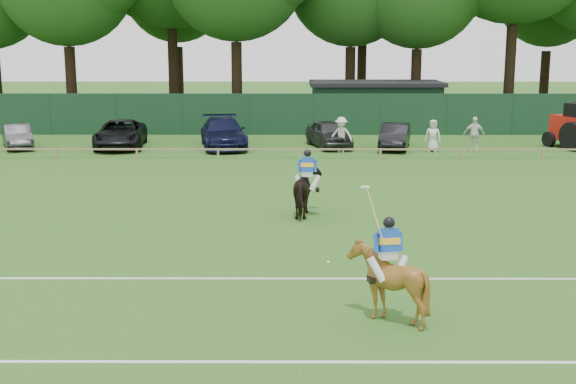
{
  "coord_description": "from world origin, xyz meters",
  "views": [
    {
      "loc": [
        0.58,
        -19.45,
        6.03
      ],
      "look_at": [
        0.5,
        3.0,
        1.4
      ],
      "focal_mm": 48.0,
      "sensor_mm": 36.0,
      "label": 1
    }
  ],
  "objects_px": {
    "sedan_grey": "(17,136)",
    "estate_black": "(395,136)",
    "suv_black": "(120,134)",
    "spectator_right": "(433,136)",
    "spectator_left": "(341,135)",
    "horse_chestnut": "(387,282)",
    "sedan_navy": "(223,133)",
    "hatch_grey": "(329,134)",
    "utility_shed": "(375,105)",
    "spectator_mid": "(474,134)",
    "horse_dark": "(307,191)",
    "polo_ball": "(328,262)"
  },
  "relations": [
    {
      "from": "sedan_grey",
      "to": "estate_black",
      "type": "xyz_separation_m",
      "value": [
        20.2,
        -0.23,
        0.04
      ]
    },
    {
      "from": "suv_black",
      "to": "spectator_right",
      "type": "bearing_deg",
      "value": -10.25
    },
    {
      "from": "sedan_grey",
      "to": "spectator_right",
      "type": "distance_m",
      "value": 22.07
    },
    {
      "from": "spectator_left",
      "to": "spectator_right",
      "type": "distance_m",
      "value": 4.77
    },
    {
      "from": "suv_black",
      "to": "spectator_left",
      "type": "xyz_separation_m",
      "value": [
        11.77,
        -1.55,
        0.17
      ]
    },
    {
      "from": "horse_chestnut",
      "to": "sedan_navy",
      "type": "bearing_deg",
      "value": -88.84
    },
    {
      "from": "horse_chestnut",
      "to": "suv_black",
      "type": "distance_m",
      "value": 27.8
    },
    {
      "from": "hatch_grey",
      "to": "utility_shed",
      "type": "bearing_deg",
      "value": 53.09
    },
    {
      "from": "spectator_mid",
      "to": "utility_shed",
      "type": "height_order",
      "value": "utility_shed"
    },
    {
      "from": "horse_dark",
      "to": "spectator_left",
      "type": "distance_m",
      "value": 14.39
    },
    {
      "from": "spectator_right",
      "to": "estate_black",
      "type": "bearing_deg",
      "value": 166.38
    },
    {
      "from": "estate_black",
      "to": "suv_black",
      "type": "bearing_deg",
      "value": -169.74
    },
    {
      "from": "horse_chestnut",
      "to": "spectator_mid",
      "type": "distance_m",
      "value": 25.32
    },
    {
      "from": "hatch_grey",
      "to": "polo_ball",
      "type": "height_order",
      "value": "hatch_grey"
    },
    {
      "from": "horse_chestnut",
      "to": "sedan_grey",
      "type": "relative_size",
      "value": 0.45
    },
    {
      "from": "horse_dark",
      "to": "suv_black",
      "type": "relative_size",
      "value": 0.38
    },
    {
      "from": "spectator_left",
      "to": "polo_ball",
      "type": "distance_m",
      "value": 19.86
    },
    {
      "from": "hatch_grey",
      "to": "estate_black",
      "type": "relative_size",
      "value": 1.04
    },
    {
      "from": "horse_chestnut",
      "to": "utility_shed",
      "type": "bearing_deg",
      "value": -107.09
    },
    {
      "from": "sedan_navy",
      "to": "utility_shed",
      "type": "relative_size",
      "value": 0.66
    },
    {
      "from": "hatch_grey",
      "to": "spectator_left",
      "type": "xyz_separation_m",
      "value": [
        0.55,
        -1.8,
        0.18
      ]
    },
    {
      "from": "suv_black",
      "to": "horse_chestnut",
      "type": "bearing_deg",
      "value": -71.63
    },
    {
      "from": "sedan_navy",
      "to": "spectator_mid",
      "type": "xyz_separation_m",
      "value": [
        13.18,
        -1.32,
        0.1
      ]
    },
    {
      "from": "horse_dark",
      "to": "estate_black",
      "type": "bearing_deg",
      "value": -104.27
    },
    {
      "from": "sedan_grey",
      "to": "suv_black",
      "type": "xyz_separation_m",
      "value": [
        5.5,
        0.15,
        0.1
      ]
    },
    {
      "from": "hatch_grey",
      "to": "polo_ball",
      "type": "xyz_separation_m",
      "value": [
        -1.05,
        -21.58,
        -0.68
      ]
    },
    {
      "from": "spectator_mid",
      "to": "spectator_right",
      "type": "relative_size",
      "value": 1.08
    },
    {
      "from": "horse_dark",
      "to": "utility_shed",
      "type": "bearing_deg",
      "value": -97.73
    },
    {
      "from": "sedan_navy",
      "to": "polo_ball",
      "type": "relative_size",
      "value": 61.32
    },
    {
      "from": "suv_black",
      "to": "hatch_grey",
      "type": "relative_size",
      "value": 1.25
    },
    {
      "from": "horse_dark",
      "to": "hatch_grey",
      "type": "relative_size",
      "value": 0.47
    },
    {
      "from": "horse_chestnut",
      "to": "polo_ball",
      "type": "height_order",
      "value": "horse_chestnut"
    },
    {
      "from": "horse_dark",
      "to": "spectator_left",
      "type": "xyz_separation_m",
      "value": [
        2.05,
        14.25,
        0.06
      ]
    },
    {
      "from": "horse_dark",
      "to": "hatch_grey",
      "type": "xyz_separation_m",
      "value": [
        1.5,
        16.05,
        -0.13
      ]
    },
    {
      "from": "spectator_left",
      "to": "polo_ball",
      "type": "bearing_deg",
      "value": -79.57
    },
    {
      "from": "polo_ball",
      "to": "spectator_left",
      "type": "bearing_deg",
      "value": 85.37
    },
    {
      "from": "suv_black",
      "to": "spectator_mid",
      "type": "relative_size",
      "value": 2.94
    },
    {
      "from": "estate_black",
      "to": "horse_dark",
      "type": "bearing_deg",
      "value": -96.17
    },
    {
      "from": "estate_black",
      "to": "utility_shed",
      "type": "xyz_separation_m",
      "value": [
        -0.12,
        8.77,
        0.86
      ]
    },
    {
      "from": "spectator_right",
      "to": "utility_shed",
      "type": "bearing_deg",
      "value": 116.64
    },
    {
      "from": "horse_chestnut",
      "to": "polo_ball",
      "type": "bearing_deg",
      "value": -87.07
    },
    {
      "from": "suv_black",
      "to": "polo_ball",
      "type": "relative_size",
      "value": 59.1
    },
    {
      "from": "horse_dark",
      "to": "sedan_grey",
      "type": "distance_m",
      "value": 21.83
    },
    {
      "from": "sedan_grey",
      "to": "utility_shed",
      "type": "height_order",
      "value": "utility_shed"
    },
    {
      "from": "estate_black",
      "to": "utility_shed",
      "type": "bearing_deg",
      "value": 102.49
    },
    {
      "from": "spectator_left",
      "to": "utility_shed",
      "type": "relative_size",
      "value": 0.22
    },
    {
      "from": "horse_chestnut",
      "to": "polo_ball",
      "type": "distance_m",
      "value": 4.31
    },
    {
      "from": "hatch_grey",
      "to": "spectator_right",
      "type": "bearing_deg",
      "value": -31.64
    },
    {
      "from": "estate_black",
      "to": "polo_ball",
      "type": "distance_m",
      "value": 21.45
    },
    {
      "from": "horse_chestnut",
      "to": "spectator_right",
      "type": "bearing_deg",
      "value": -113.88
    }
  ]
}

